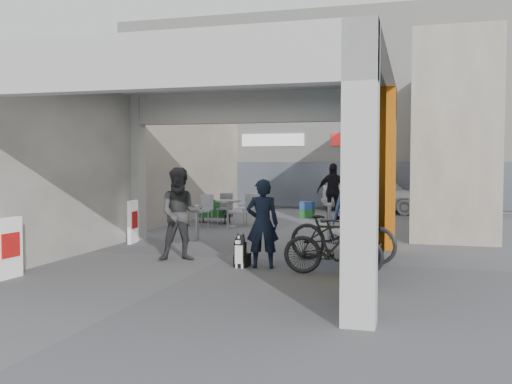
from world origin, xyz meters
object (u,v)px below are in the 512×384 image
(man_elderly, at_px, (353,210))
(white_van, at_px, (377,194))
(man_crates, at_px, (334,192))
(man_back_turned, at_px, (181,214))
(bicycle_front, at_px, (342,233))
(cafe_set, at_px, (227,214))
(produce_stand, at_px, (214,214))
(border_collie, at_px, (241,254))
(bicycle_rear, at_px, (333,245))
(man_with_dog, at_px, (262,224))

(man_elderly, bearing_deg, white_van, 92.73)
(man_crates, bearing_deg, man_back_turned, 80.36)
(man_elderly, relative_size, bicycle_front, 0.84)
(cafe_set, height_order, produce_stand, cafe_set)
(cafe_set, height_order, man_back_turned, man_back_turned)
(man_crates, distance_m, white_van, 3.49)
(produce_stand, relative_size, border_collie, 1.70)
(man_back_turned, bearing_deg, man_crates, 54.40)
(border_collie, distance_m, bicycle_front, 2.02)
(bicycle_front, distance_m, bicycle_rear, 1.34)
(border_collie, relative_size, white_van, 0.15)
(border_collie, bearing_deg, man_crates, 92.01)
(produce_stand, height_order, man_back_turned, man_back_turned)
(man_with_dog, height_order, man_back_turned, man_back_turned)
(produce_stand, xyz_separation_m, border_collie, (3.08, -7.08, -0.03))
(man_back_turned, relative_size, man_elderly, 1.02)
(bicycle_front, height_order, white_van, white_van)
(man_with_dog, relative_size, man_elderly, 0.91)
(cafe_set, xyz_separation_m, border_collie, (2.39, -6.35, -0.09))
(man_crates, bearing_deg, bicycle_front, 100.98)
(bicycle_rear, bearing_deg, man_elderly, -2.30)
(cafe_set, height_order, man_crates, man_crates)
(produce_stand, xyz_separation_m, white_van, (4.71, 5.15, 0.43))
(produce_stand, bearing_deg, bicycle_front, -45.56)
(bicycle_rear, relative_size, white_van, 0.40)
(man_with_dog, relative_size, man_crates, 0.86)
(produce_stand, relative_size, man_with_dog, 0.67)
(cafe_set, height_order, border_collie, cafe_set)
(cafe_set, relative_size, man_with_dog, 0.98)
(bicycle_rear, bearing_deg, bicycle_front, -0.92)
(border_collie, bearing_deg, white_van, 87.11)
(man_with_dog, distance_m, white_van, 12.24)
(white_van, bearing_deg, man_elderly, -160.91)
(man_with_dog, relative_size, bicycle_rear, 0.95)
(produce_stand, height_order, man_elderly, man_elderly)
(man_crates, bearing_deg, man_elderly, 103.39)
(border_collie, height_order, bicycle_front, bicycle_front)
(produce_stand, xyz_separation_m, man_back_turned, (1.75, -6.70, 0.62))
(man_with_dog, xyz_separation_m, man_back_turned, (-1.71, 0.33, 0.10))
(man_back_turned, bearing_deg, man_with_dog, -34.95)
(cafe_set, height_order, white_van, white_van)
(bicycle_front, relative_size, white_van, 0.50)
(man_with_dog, xyz_separation_m, bicycle_rear, (1.31, -0.31, -0.29))
(produce_stand, bearing_deg, cafe_set, -41.09)
(produce_stand, height_order, man_with_dog, man_with_dog)
(produce_stand, distance_m, border_collie, 7.72)
(border_collie, distance_m, man_back_turned, 1.52)
(border_collie, relative_size, man_crates, 0.34)
(cafe_set, relative_size, border_collie, 2.50)
(man_back_turned, relative_size, man_crates, 0.96)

